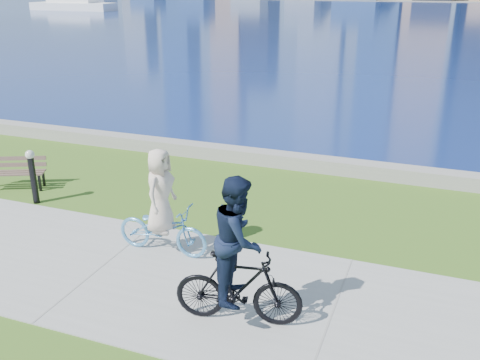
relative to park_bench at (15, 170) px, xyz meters
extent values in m
plane|color=#365B18|center=(4.06, -2.46, -0.45)|extent=(320.00, 320.00, 0.00)
cube|color=#969591|center=(4.06, -2.46, -0.44)|extent=(80.00, 3.50, 0.02)
cube|color=gray|center=(4.06, 3.74, -0.27)|extent=(90.00, 0.50, 0.35)
cube|color=navy|center=(4.06, 69.54, -0.44)|extent=(320.00, 131.00, 0.01)
cube|color=white|center=(-44.83, 61.74, 0.13)|extent=(13.33, 3.81, 1.14)
cube|color=white|center=(-44.83, 61.74, 1.03)|extent=(7.62, 2.86, 0.67)
cube|color=black|center=(0.66, 0.04, -0.25)|extent=(0.07, 0.07, 0.40)
cube|color=black|center=(0.53, 0.33, -0.25)|extent=(0.07, 0.07, 0.40)
cube|color=brown|center=(0.10, -0.21, -0.03)|extent=(1.32, 0.66, 0.04)
cube|color=brown|center=(0.04, -0.09, -0.03)|extent=(1.32, 0.66, 0.04)
cube|color=brown|center=(-0.02, 0.04, -0.03)|extent=(1.32, 0.66, 0.04)
cube|color=brown|center=(-0.06, 0.14, 0.08)|extent=(1.31, 0.63, 0.10)
cube|color=brown|center=(-0.07, 0.16, 0.23)|extent=(1.31, 0.63, 0.10)
cylinder|color=black|center=(1.06, -0.57, 0.10)|extent=(0.14, 0.14, 1.09)
sphere|color=beige|center=(1.06, -0.57, 0.68)|extent=(0.20, 0.20, 0.20)
imported|color=#59A2D9|center=(4.80, -1.61, 0.03)|extent=(0.61, 1.75, 0.91)
imported|color=white|center=(4.80, -1.61, 0.76)|extent=(0.49, 0.75, 1.52)
imported|color=black|center=(6.82, -3.09, 0.13)|extent=(0.85, 1.90, 1.10)
imported|color=#101932|center=(6.82, -3.09, 0.91)|extent=(0.82, 0.97, 1.81)
camera|label=1|loc=(9.15, -9.19, 4.24)|focal=40.00mm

